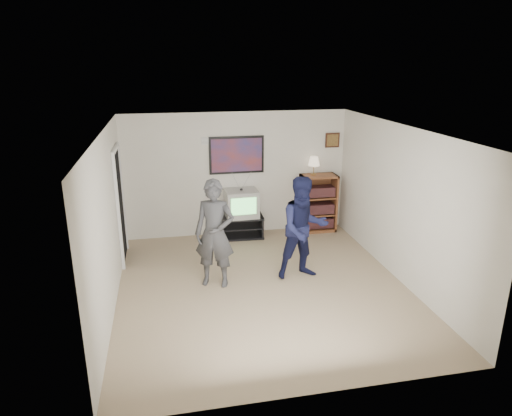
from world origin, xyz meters
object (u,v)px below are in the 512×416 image
object	(u,v)px
bookshelf	(318,203)
person_short	(304,228)
media_stand	(241,226)
person_tall	(215,234)
crt_television	(241,203)

from	to	relation	value
bookshelf	person_short	bearing A→B (deg)	-115.14
bookshelf	media_stand	bearing A→B (deg)	-178.26
media_stand	person_tall	bearing A→B (deg)	-108.23
media_stand	person_tall	world-z (taller)	person_tall
crt_television	person_short	xyz separation A→B (m)	(0.68, -1.97, 0.14)
crt_television	bookshelf	xyz separation A→B (m)	(1.63, 0.05, -0.11)
crt_television	person_tall	xyz separation A→B (m)	(-0.76, -1.96, 0.15)
crt_television	person_tall	world-z (taller)	person_tall
person_tall	crt_television	bearing A→B (deg)	88.59
media_stand	crt_television	bearing A→B (deg)	2.52
media_stand	crt_television	distance (m)	0.49
person_short	person_tall	bearing A→B (deg)	175.30
person_tall	person_short	distance (m)	1.44
crt_television	bookshelf	size ratio (longest dim) A/B	0.53
crt_television	person_short	world-z (taller)	person_short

